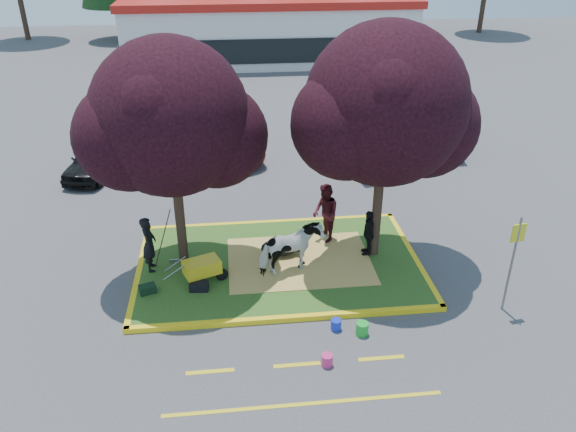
{
  "coord_description": "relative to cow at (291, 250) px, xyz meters",
  "views": [
    {
      "loc": [
        -1.3,
        -13.98,
        9.11
      ],
      "look_at": [
        0.32,
        0.5,
        1.41
      ],
      "focal_mm": 35.0,
      "sensor_mm": 36.0,
      "label": 1
    }
  ],
  "objects": [
    {
      "name": "bucket_green",
      "position": [
        1.46,
        -2.71,
        -0.75
      ],
      "size": [
        0.36,
        0.36,
        0.33
      ],
      "primitive_type": "cylinder",
      "rotation": [
        0.0,
        0.0,
        0.16
      ],
      "color": "green",
      "rests_on": "ground"
    },
    {
      "name": "car_red",
      "position": [
        -1.86,
        9.87,
        -0.16
      ],
      "size": [
        3.98,
        5.92,
        1.51
      ],
      "primitive_type": "imported",
      "rotation": [
        0.0,
        0.0,
        0.3
      ],
      "color": "#9A0D0C",
      "rests_on": "ground"
    },
    {
      "name": "visitor_a",
      "position": [
        1.28,
        1.75,
        0.17
      ],
      "size": [
        0.89,
        1.04,
        1.88
      ],
      "primitive_type": "imported",
      "rotation": [
        0.0,
        0.0,
        -1.35
      ],
      "color": "#45131B",
      "rests_on": "median_island"
    },
    {
      "name": "fire_lane_stripe_a",
      "position": [
        -2.27,
        -3.62,
        -0.91
      ],
      "size": [
        1.1,
        0.12,
        0.01
      ],
      "primitive_type": "cube",
      "color": "yellow",
      "rests_on": "ground"
    },
    {
      "name": "car_black",
      "position": [
        -6.94,
        8.22,
        -0.28
      ],
      "size": [
        2.32,
        3.97,
        1.27
      ],
      "primitive_type": "imported",
      "rotation": [
        0.0,
        0.0,
        -0.24
      ],
      "color": "black",
      "rests_on": "ground"
    },
    {
      "name": "straw_bedding",
      "position": [
        0.33,
        0.58,
        -0.76
      ],
      "size": [
        4.2,
        3.0,
        0.01
      ],
      "primitive_type": "cube",
      "color": "#D7B758",
      "rests_on": "median_island"
    },
    {
      "name": "car_white",
      "position": [
        3.84,
        8.79,
        -0.15
      ],
      "size": [
        3.13,
        5.61,
        1.54
      ],
      "primitive_type": "imported",
      "rotation": [
        0.0,
        0.0,
        3.34
      ],
      "color": "silver",
      "rests_on": "ground"
    },
    {
      "name": "median_island",
      "position": [
        -0.27,
        0.58,
        -0.84
      ],
      "size": [
        8.0,
        5.0,
        0.15
      ],
      "primitive_type": "cube",
      "color": "#294F18",
      "rests_on": "ground"
    },
    {
      "name": "visitor_b",
      "position": [
        2.42,
        0.78,
        -0.05
      ],
      "size": [
        0.45,
        0.88,
        1.44
      ],
      "primitive_type": "imported",
      "rotation": [
        0.0,
        0.0,
        -1.69
      ],
      "color": "black",
      "rests_on": "median_island"
    },
    {
      "name": "fire_lane_long",
      "position": [
        -0.27,
        -4.82,
        -0.91
      ],
      "size": [
        6.0,
        0.1,
        0.01
      ],
      "primitive_type": "cube",
      "color": "yellow",
      "rests_on": "ground"
    },
    {
      "name": "curb_far",
      "position": [
        -0.27,
        3.16,
        -0.84
      ],
      "size": [
        8.3,
        0.16,
        0.15
      ],
      "primitive_type": "cube",
      "color": "yellow",
      "rests_on": "ground"
    },
    {
      "name": "curb_left",
      "position": [
        -4.35,
        0.58,
        -0.84
      ],
      "size": [
        0.16,
        5.3,
        0.15
      ],
      "primitive_type": "cube",
      "color": "yellow",
      "rests_on": "ground"
    },
    {
      "name": "tree_purple_right",
      "position": [
        2.65,
        0.76,
        3.65
      ],
      "size": [
        5.3,
        4.4,
        6.82
      ],
      "color": "black",
      "rests_on": "median_island"
    },
    {
      "name": "gear_bag_green",
      "position": [
        -3.97,
        -0.55,
        -0.65
      ],
      "size": [
        0.51,
        0.41,
        0.24
      ],
      "primitive_type": "cube",
      "rotation": [
        0.0,
        0.0,
        0.34
      ],
      "color": "black",
      "rests_on": "median_island"
    },
    {
      "name": "curb_right",
      "position": [
        3.81,
        0.58,
        -0.84
      ],
      "size": [
        0.16,
        5.3,
        0.15
      ],
      "primitive_type": "cube",
      "color": "yellow",
      "rests_on": "ground"
    },
    {
      "name": "sign_post",
      "position": [
        5.39,
        -2.12,
        0.8
      ],
      "size": [
        0.38,
        0.09,
        2.74
      ],
      "rotation": [
        0.0,
        0.0,
        0.16
      ],
      "color": "slate",
      "rests_on": "ground"
    },
    {
      "name": "gear_bag_dark",
      "position": [
        -2.59,
        -0.59,
        -0.64
      ],
      "size": [
        0.53,
        0.32,
        0.26
      ],
      "primitive_type": "cube",
      "rotation": [
        0.0,
        0.0,
        -0.08
      ],
      "color": "black",
      "rests_on": "median_island"
    },
    {
      "name": "ground",
      "position": [
        -0.27,
        0.58,
        -0.92
      ],
      "size": [
        90.0,
        90.0,
        0.0
      ],
      "primitive_type": "plane",
      "color": "#424244",
      "rests_on": "ground"
    },
    {
      "name": "handler",
      "position": [
        -3.97,
        0.64,
        0.07
      ],
      "size": [
        0.41,
        0.62,
        1.67
      ],
      "primitive_type": "imported",
      "rotation": [
        0.0,
        0.0,
        1.6
      ],
      "color": "black",
      "rests_on": "median_island"
    },
    {
      "name": "curb_near",
      "position": [
        -0.27,
        -2.0,
        -0.84
      ],
      "size": [
        8.3,
        0.16,
        0.15
      ],
      "primitive_type": "cube",
      "color": "yellow",
      "rests_on": "ground"
    },
    {
      "name": "retail_building",
      "position": [
        1.73,
        28.56,
        1.33
      ],
      "size": [
        20.4,
        8.4,
        4.4
      ],
      "color": "silver",
      "rests_on": "ground"
    },
    {
      "name": "bucket_blue",
      "position": [
        0.86,
        -2.46,
        -0.77
      ],
      "size": [
        0.31,
        0.31,
        0.29
      ],
      "primitive_type": "cylinder",
      "rotation": [
        0.0,
        0.0,
        -0.18
      ],
      "color": "#192FC8",
      "rests_on": "ground"
    },
    {
      "name": "wheelbarrow",
      "position": [
        -2.49,
        -0.16,
        -0.31
      ],
      "size": [
        1.76,
        0.91,
        0.67
      ],
      "rotation": [
        0.0,
        0.0,
        0.37
      ],
      "color": "black",
      "rests_on": "median_island"
    },
    {
      "name": "fire_lane_stripe_b",
      "position": [
        -0.27,
        -3.62,
        -0.91
      ],
      "size": [
        1.1,
        0.12,
        0.01
      ],
      "primitive_type": "cube",
      "color": "yellow",
      "rests_on": "ground"
    },
    {
      "name": "fire_lane_stripe_c",
      "position": [
        1.73,
        -3.62,
        -0.91
      ],
      "size": [
        1.1,
        0.12,
        0.01
      ],
      "primitive_type": "cube",
      "color": "yellow",
      "rests_on": "ground"
    },
    {
      "name": "bucket_pink",
      "position": [
        0.41,
        -3.7,
        -0.77
      ],
      "size": [
        0.29,
        0.29,
        0.29
      ],
      "primitive_type": "cylinder",
      "rotation": [
        0.0,
        0.0,
        0.07
      ],
      "color": "#D12E74",
      "rests_on": "ground"
    },
    {
      "name": "calf",
      "position": [
        -0.22,
        1.01,
        -0.52
      ],
      "size": [
        1.17,
        0.7,
        0.49
      ],
      "primitive_type": "ellipsoid",
      "rotation": [
        0.0,
        0.0,
        -0.05
      ],
      "color": "black",
      "rests_on": "median_island"
    },
    {
      "name": "tree_purple_left",
      "position": [
        -3.05,
        0.96,
        3.44
      ],
      "size": [
        5.06,
        4.2,
        6.51
      ],
      "color": "black",
      "rests_on": "median_island"
    },
    {
      "name": "car_silver",
      "position": [
        -5.42,
        9.83,
        -0.31
      ],
      "size": [
        2.65,
        3.87,
        1.21
      ],
      "primitive_type": "imported",
      "rotation": [
        0.0,
        0.0,
        2.72
      ],
      "color": "#9B9DA3",
      "rests_on": "ground"
    },
    {
      "name": "cow",
      "position": [
        0.0,
        0.0,
        0.0
      ],
      "size": [
        1.99,
        1.45,
        1.53
      ],
      "primitive_type": "imported",
      "rotation": [
        0.0,
        0.0,
        1.96
      ],
      "color": "white",
      "rests_on": "median_island"
    },
    {
      "name": "car_grey",
      "position": [
        7.66,
        9.79,
        -0.16
      ],
      "size": [
        1.97,
        4.71,
        1.51
      ],
      "primitive_type": "imported",
      "rotation": [
        0.0,
        0.0,
        -0.08
      ],
      "color": "#55575C",
      "rests_on": "ground"
    }
  ]
}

